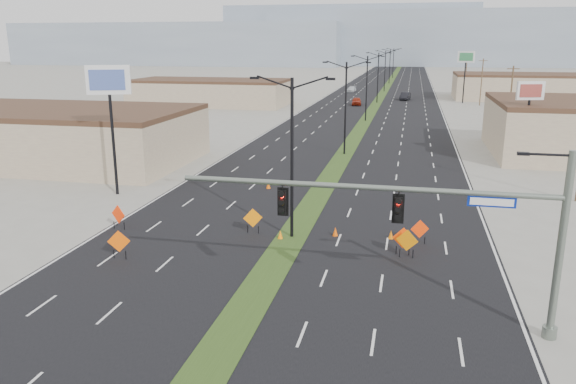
% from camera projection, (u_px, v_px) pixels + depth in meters
% --- Properties ---
extents(ground, '(600.00, 600.00, 0.00)m').
position_uv_depth(ground, '(235.00, 327.00, 24.46)').
color(ground, gray).
rests_on(ground, ground).
extents(road_surface, '(25.00, 400.00, 0.02)m').
position_uv_depth(road_surface, '(378.00, 101.00, 118.82)').
color(road_surface, black).
rests_on(road_surface, ground).
extents(median_strip, '(2.00, 400.00, 0.04)m').
position_uv_depth(median_strip, '(378.00, 101.00, 118.82)').
color(median_strip, '#2D4217').
rests_on(median_strip, ground).
extents(building_sw_near, '(40.00, 16.00, 5.00)m').
position_uv_depth(building_sw_near, '(4.00, 135.00, 59.37)').
color(building_sw_near, tan).
rests_on(building_sw_near, ground).
extents(building_sw_far, '(30.00, 14.00, 4.50)m').
position_uv_depth(building_sw_far, '(210.00, 93.00, 110.71)').
color(building_sw_far, tan).
rests_on(building_sw_far, ground).
extents(building_se_far, '(44.00, 16.00, 5.00)m').
position_uv_depth(building_se_far, '(561.00, 88.00, 119.73)').
color(building_se_far, tan).
rests_on(building_se_far, ground).
extents(mesa_west, '(180.00, 50.00, 22.00)m').
position_uv_depth(mesa_west, '(181.00, 44.00, 310.67)').
color(mesa_west, gray).
rests_on(mesa_west, ground).
extents(mesa_center, '(220.00, 50.00, 28.00)m').
position_uv_depth(mesa_center, '(479.00, 38.00, 295.62)').
color(mesa_center, gray).
rests_on(mesa_center, ground).
extents(mesa_backdrop, '(140.00, 50.00, 32.00)m').
position_uv_depth(mesa_backdrop, '(351.00, 35.00, 328.48)').
color(mesa_backdrop, gray).
rests_on(mesa_backdrop, ground).
extents(signal_mast, '(16.30, 0.60, 8.00)m').
position_uv_depth(signal_mast, '(443.00, 222.00, 23.34)').
color(signal_mast, slate).
rests_on(signal_mast, ground).
extents(streetlight_0, '(5.15, 0.24, 10.02)m').
position_uv_depth(streetlight_0, '(292.00, 154.00, 34.38)').
color(streetlight_0, black).
rests_on(streetlight_0, ground).
extents(streetlight_1, '(5.15, 0.24, 10.02)m').
position_uv_depth(streetlight_1, '(346.00, 105.00, 60.80)').
color(streetlight_1, black).
rests_on(streetlight_1, ground).
extents(streetlight_2, '(5.15, 0.24, 10.02)m').
position_uv_depth(streetlight_2, '(367.00, 86.00, 87.22)').
color(streetlight_2, black).
rests_on(streetlight_2, ground).
extents(streetlight_3, '(5.15, 0.24, 10.02)m').
position_uv_depth(streetlight_3, '(378.00, 76.00, 113.64)').
color(streetlight_3, black).
rests_on(streetlight_3, ground).
extents(streetlight_4, '(5.15, 0.24, 10.02)m').
position_uv_depth(streetlight_4, '(385.00, 70.00, 140.06)').
color(streetlight_4, black).
rests_on(streetlight_4, ground).
extents(streetlight_5, '(5.15, 0.24, 10.02)m').
position_uv_depth(streetlight_5, '(390.00, 65.00, 166.48)').
color(streetlight_5, black).
rests_on(streetlight_5, ground).
extents(streetlight_6, '(5.15, 0.24, 10.02)m').
position_uv_depth(streetlight_6, '(393.00, 62.00, 192.90)').
color(streetlight_6, black).
rests_on(streetlight_6, ground).
extents(utility_pole_1, '(1.60, 0.20, 9.00)m').
position_uv_depth(utility_pole_1, '(510.00, 98.00, 75.72)').
color(utility_pole_1, '#4C3823').
rests_on(utility_pole_1, ground).
extents(utility_pole_2, '(1.60, 0.20, 9.00)m').
position_uv_depth(utility_pole_2, '(481.00, 81.00, 108.75)').
color(utility_pole_2, '#4C3823').
rests_on(utility_pole_2, ground).
extents(utility_pole_3, '(1.60, 0.20, 9.00)m').
position_uv_depth(utility_pole_3, '(466.00, 72.00, 141.77)').
color(utility_pole_3, '#4C3823').
rests_on(utility_pole_3, ground).
extents(car_left, '(2.19, 4.65, 1.54)m').
position_uv_depth(car_left, '(357.00, 101.00, 110.41)').
color(car_left, maroon).
rests_on(car_left, ground).
extents(car_mid, '(2.38, 5.18, 1.65)m').
position_uv_depth(car_mid, '(405.00, 96.00, 120.40)').
color(car_mid, black).
rests_on(car_mid, ground).
extents(car_far, '(2.25, 4.70, 1.32)m').
position_uv_depth(car_far, '(351.00, 89.00, 139.91)').
color(car_far, silver).
rests_on(car_far, ground).
extents(construction_sign_0, '(1.19, 0.51, 1.68)m').
position_uv_depth(construction_sign_0, '(118.00, 215.00, 36.97)').
color(construction_sign_0, '#F32F05').
rests_on(construction_sign_0, ground).
extents(construction_sign_1, '(1.24, 0.42, 1.71)m').
position_uv_depth(construction_sign_1, '(119.00, 242.00, 31.92)').
color(construction_sign_1, '#FF5B05').
rests_on(construction_sign_1, ground).
extents(construction_sign_2, '(1.16, 0.55, 1.67)m').
position_uv_depth(construction_sign_2, '(253.00, 219.00, 36.24)').
color(construction_sign_2, orange).
rests_on(construction_sign_2, ground).
extents(construction_sign_3, '(1.26, 0.34, 1.71)m').
position_uv_depth(construction_sign_3, '(407.00, 241.00, 32.07)').
color(construction_sign_3, orange).
rests_on(construction_sign_3, ground).
extents(construction_sign_4, '(1.26, 0.08, 1.67)m').
position_uv_depth(construction_sign_4, '(403.00, 239.00, 32.53)').
color(construction_sign_4, '#E84004').
rests_on(construction_sign_4, ground).
extents(construction_sign_5, '(1.11, 0.41, 1.54)m').
position_uv_depth(construction_sign_5, '(420.00, 230.00, 34.34)').
color(construction_sign_5, '#FF3805').
rests_on(construction_sign_5, ground).
extents(cone_0, '(0.47, 0.47, 0.59)m').
position_uv_depth(cone_0, '(280.00, 235.00, 35.31)').
color(cone_0, orange).
rests_on(cone_0, ground).
extents(cone_1, '(0.45, 0.45, 0.59)m').
position_uv_depth(cone_1, '(335.00, 232.00, 35.90)').
color(cone_1, '#E45004').
rests_on(cone_1, ground).
extents(cone_2, '(0.42, 0.42, 0.57)m').
position_uv_depth(cone_2, '(391.00, 235.00, 35.36)').
color(cone_2, '#D96704').
rests_on(cone_2, ground).
extents(cone_3, '(0.40, 0.40, 0.62)m').
position_uv_depth(cone_3, '(268.00, 185.00, 47.53)').
color(cone_3, '#FF5F05').
rests_on(cone_3, ground).
extents(pole_sign_west, '(3.26, 1.57, 10.32)m').
position_uv_depth(pole_sign_west, '(109.00, 89.00, 43.73)').
color(pole_sign_west, black).
rests_on(pole_sign_west, ground).
extents(pole_sign_east_near, '(2.71, 1.04, 8.33)m').
position_uv_depth(pole_sign_east_near, '(530.00, 98.00, 55.26)').
color(pole_sign_east_near, black).
rests_on(pole_sign_east_near, ground).
extents(pole_sign_east_far, '(3.28, 1.50, 10.32)m').
position_uv_depth(pole_sign_east_far, '(466.00, 60.00, 112.42)').
color(pole_sign_east_far, black).
rests_on(pole_sign_east_far, ground).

